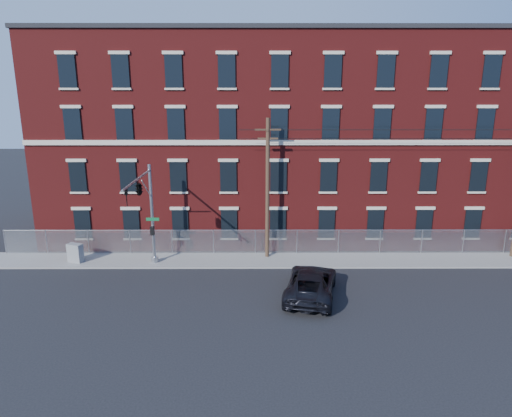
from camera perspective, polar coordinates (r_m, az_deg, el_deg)
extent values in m
plane|color=black|center=(28.26, -2.41, -10.29)|extent=(140.00, 140.00, 0.00)
cube|color=gray|center=(34.59, 18.33, -6.16)|extent=(65.00, 3.00, 0.12)
cube|color=#5F1312|center=(41.26, 15.33, 8.71)|extent=(55.00, 14.00, 16.00)
cube|color=black|center=(41.30, 16.14, 20.01)|extent=(55.30, 14.30, 0.30)
cube|color=#BEB49F|center=(34.49, 18.44, 7.90)|extent=(55.00, 0.18, 0.35)
cube|color=black|center=(36.33, -21.02, -1.85)|extent=(1.20, 0.10, 2.20)
cube|color=black|center=(35.54, -21.54, 3.73)|extent=(1.20, 0.10, 2.20)
cube|color=black|center=(35.09, -22.13, 9.82)|extent=(1.20, 0.10, 2.20)
cube|color=black|center=(35.03, -22.71, 15.68)|extent=(1.20, 0.10, 2.20)
cube|color=black|center=(35.20, -15.43, -1.90)|extent=(1.20, 0.10, 2.20)
cube|color=black|center=(34.38, -15.83, 3.86)|extent=(1.20, 0.10, 2.20)
cube|color=black|center=(33.91, -16.28, 10.17)|extent=(1.20, 0.10, 2.20)
cube|color=black|center=(33.85, -16.73, 16.25)|extent=(1.20, 0.10, 2.20)
cube|color=black|center=(34.42, -9.52, -1.94)|extent=(1.20, 0.10, 2.20)
cube|color=black|center=(33.58, -9.78, 3.96)|extent=(1.20, 0.10, 2.20)
cube|color=black|center=(33.10, -10.07, 10.43)|extent=(1.20, 0.10, 2.20)
cube|color=black|center=(33.04, -10.36, 16.66)|extent=(1.20, 0.10, 2.20)
cube|color=black|center=(34.01, -3.41, -1.96)|extent=(1.20, 0.10, 2.20)
cube|color=black|center=(33.17, -3.51, 4.01)|extent=(1.20, 0.10, 2.20)
cube|color=black|center=(32.68, -3.61, 10.57)|extent=(1.20, 0.10, 2.20)
cube|color=black|center=(32.62, -3.72, 16.89)|extent=(1.20, 0.10, 2.20)
cube|color=black|center=(34.01, 2.77, -1.96)|extent=(1.20, 0.10, 2.20)
cube|color=black|center=(33.16, 2.85, 4.02)|extent=(1.20, 0.10, 2.20)
cube|color=black|center=(32.67, 2.93, 10.58)|extent=(1.20, 0.10, 2.20)
cube|color=black|center=(32.61, 3.02, 16.90)|extent=(1.20, 0.10, 2.20)
cube|color=black|center=(34.39, 8.89, -1.93)|extent=(1.20, 0.10, 2.20)
cube|color=black|center=(33.55, 9.13, 3.97)|extent=(1.20, 0.10, 2.20)
cube|color=black|center=(33.07, 9.40, 10.46)|extent=(1.20, 0.10, 2.20)
cube|color=black|center=(33.01, 9.67, 16.70)|extent=(1.20, 0.10, 2.20)
cube|color=black|center=(35.15, 14.80, -1.88)|extent=(1.20, 0.10, 2.20)
cube|color=black|center=(34.33, 15.19, 3.89)|extent=(1.20, 0.10, 2.20)
cube|color=black|center=(33.86, 15.62, 10.21)|extent=(1.20, 0.10, 2.20)
cube|color=black|center=(33.81, 16.06, 16.30)|extent=(1.20, 0.10, 2.20)
cube|color=black|center=(36.28, 20.41, -1.82)|extent=(1.20, 0.10, 2.20)
cube|color=black|center=(35.48, 20.92, 3.77)|extent=(1.20, 0.10, 2.20)
cube|color=black|center=(35.03, 21.49, 9.88)|extent=(1.20, 0.10, 2.20)
cube|color=black|center=(34.97, 22.06, 15.75)|extent=(1.20, 0.10, 2.20)
cube|color=black|center=(37.72, 25.63, -1.74)|extent=(1.20, 0.10, 2.20)
cube|color=black|center=(36.96, 26.24, 3.62)|extent=(1.20, 0.10, 2.20)
cube|color=black|center=(36.52, 26.92, 9.47)|extent=(1.20, 0.10, 2.20)
cube|color=black|center=(36.47, 27.59, 15.09)|extent=(1.20, 0.10, 2.20)
cube|color=#A5A8AD|center=(35.43, 17.81, -3.97)|extent=(59.00, 0.02, 1.80)
cylinder|color=#9EA0A5|center=(35.17, 17.92, -2.58)|extent=(59.00, 0.04, 0.04)
cylinder|color=#9EA0A5|center=(38.49, -29.11, -3.70)|extent=(0.06, 0.06, 1.85)
cylinder|color=#9EA0A5|center=(37.09, -24.90, -3.83)|extent=(0.06, 0.06, 1.85)
cylinder|color=#9EA0A5|center=(35.91, -20.38, -3.95)|extent=(0.06, 0.06, 1.85)
cylinder|color=#9EA0A5|center=(34.96, -15.59, -4.06)|extent=(0.06, 0.06, 1.85)
cylinder|color=#9EA0A5|center=(34.27, -10.57, -4.13)|extent=(0.06, 0.06, 1.85)
cylinder|color=#9EA0A5|center=(33.85, -5.37, -4.18)|extent=(0.06, 0.06, 1.85)
cylinder|color=#9EA0A5|center=(33.71, -0.10, -4.19)|extent=(0.06, 0.06, 1.85)
cylinder|color=#9EA0A5|center=(33.86, 5.18, -4.17)|extent=(0.06, 0.06, 1.85)
cylinder|color=#9EA0A5|center=(34.29, 10.37, -4.11)|extent=(0.06, 0.06, 1.85)
cylinder|color=#9EA0A5|center=(34.99, 15.38, -4.03)|extent=(0.06, 0.06, 1.85)
cylinder|color=#9EA0A5|center=(35.94, 20.17, -3.92)|extent=(0.06, 0.06, 1.85)
cylinder|color=#9EA0A5|center=(37.14, 24.68, -3.79)|extent=(0.06, 0.06, 1.85)
cylinder|color=#9EA0A5|center=(38.54, 28.88, -3.64)|extent=(0.06, 0.06, 1.85)
cylinder|color=#9EA0A5|center=(32.02, -12.96, -0.74)|extent=(0.22, 0.22, 7.00)
cylinder|color=#9EA0A5|center=(33.03, -12.64, -6.27)|extent=(0.50, 0.50, 0.40)
cylinder|color=#9EA0A5|center=(28.25, -14.73, 3.58)|extent=(0.14, 6.50, 0.14)
cylinder|color=#9EA0A5|center=(30.39, -13.67, 2.48)|extent=(0.08, 2.18, 1.56)
cube|color=#0C592D|center=(31.94, -12.90, -1.33)|extent=(0.90, 0.03, 0.22)
cube|color=black|center=(32.09, -12.95, -2.75)|extent=(0.25, 0.25, 0.60)
imported|color=black|center=(25.96, -16.02, 1.29)|extent=(0.16, 0.20, 1.00)
imported|color=black|center=(28.59, -14.54, 2.60)|extent=(0.53, 2.48, 1.00)
cylinder|color=#433021|center=(31.95, 1.46, 2.38)|extent=(0.28, 0.28, 10.00)
cube|color=#433021|center=(31.32, 1.51, 9.90)|extent=(1.80, 0.12, 0.12)
cube|color=#433021|center=(31.38, 1.50, 8.81)|extent=(1.40, 0.12, 0.12)
imported|color=black|center=(27.40, 6.95, -9.33)|extent=(3.96, 6.40, 1.65)
cube|color=slate|center=(34.56, -21.82, -5.22)|extent=(1.18, 0.87, 1.33)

